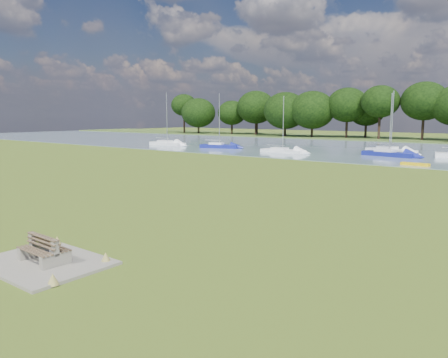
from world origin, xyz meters
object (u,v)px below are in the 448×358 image
Objects in this scene: sailboat_3 at (388,152)px; sailboat_9 at (219,145)px; kayak at (415,164)px; sailboat_5 at (167,142)px; sailboat_4 at (390,149)px; sailboat_7 at (282,150)px; bench_pair at (44,250)px.

sailboat_3 is 24.59m from sailboat_9.
sailboat_9 reaches higher than kayak.
sailboat_3 is 0.87× the size of sailboat_5.
sailboat_5 is at bearing -165.02° from sailboat_3.
sailboat_9 is at bearing -144.45° from sailboat_4.
kayak is 9.92m from sailboat_3.
sailboat_9 is (10.39, 0.65, 0.01)m from sailboat_5.
sailboat_4 is at bearing -2.94° from sailboat_9.
sailboat_3 is at bearing 15.24° from sailboat_7.
sailboat_4 is 1.08× the size of sailboat_7.
bench_pair is 57.72m from sailboat_5.
sailboat_3 is 0.93× the size of sailboat_9.
sailboat_4 is at bearing 96.06° from bench_pair.
bench_pair is 50.68m from sailboat_4.
sailboat_7 is 11.73m from sailboat_9.
bench_pair is at bearing -64.88° from sailboat_4.
sailboat_9 reaches higher than bench_pair.
sailboat_3 is at bearing 127.26° from kayak.
sailboat_9 is (-23.44, -6.24, -0.02)m from sailboat_4.
sailboat_5 is (-34.88, -2.81, 0.01)m from sailboat_3.
sailboat_4 is 0.99× the size of sailboat_9.
sailboat_4 is at bearing 122.14° from kayak.
kayak is 40.48m from sailboat_5.
sailboat_5 is 1.16× the size of sailboat_7.
sailboat_4 reaches higher than sailboat_7.
sailboat_4 is (-1.05, 4.08, 0.04)m from sailboat_3.
sailboat_9 is (-24.49, -2.16, 0.02)m from sailboat_3.
sailboat_4 is at bearing 32.85° from sailboat_7.
bench_pair is 0.66× the size of kayak.
sailboat_7 is at bearing 111.64° from bench_pair.
sailboat_5 is at bearing 132.48° from bench_pair.
kayak is 14.00m from sailboat_4.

